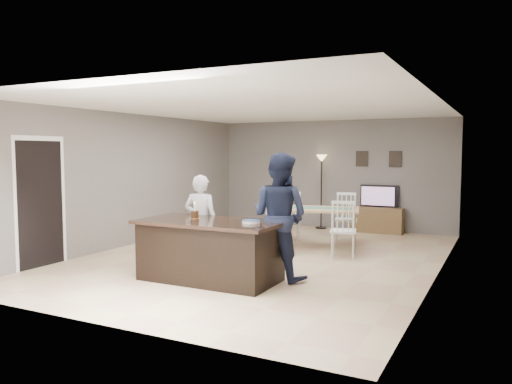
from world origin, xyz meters
The scene contains 14 objects.
floor centered at (0.00, 0.00, 0.00)m, with size 8.00×8.00×0.00m, color tan.
room_shell centered at (0.00, 0.00, 1.68)m, with size 8.00×8.00×8.00m.
kitchen_island centered at (0.00, -1.80, 0.45)m, with size 2.15×1.10×0.90m.
tv_console centered at (1.20, 3.77, 0.30)m, with size 1.20×0.40×0.60m, color brown.
television centered at (1.20, 3.84, 0.86)m, with size 0.91×0.12×0.53m, color black.
tv_screen_glow centered at (1.20, 3.76, 0.87)m, with size 0.78×0.78×0.00m, color #CD5016.
picture_frames centered at (1.15, 3.98, 1.75)m, with size 1.10×0.02×0.38m.
doorway centered at (-2.99, -2.30, 1.26)m, with size 0.00×2.10×2.65m.
woman centered at (-0.52, -1.25, 0.77)m, with size 0.56×0.37×1.55m, color silver.
man centered at (0.89, -1.25, 0.95)m, with size 0.92×0.72×1.90m, color #181E35.
birthday_cake centered at (-0.33, -1.70, 0.96)m, with size 0.16×0.16×0.25m.
plate_stack centered at (0.67, -1.77, 0.92)m, with size 0.27×0.27×0.04m.
dining_table centered at (0.54, 1.22, 0.67)m, with size 2.08×2.30×1.05m.
floor_lamp centered at (-0.22, 3.79, 1.43)m, with size 0.28×0.28×1.85m.
Camera 1 is at (3.91, -8.04, 1.91)m, focal length 35.00 mm.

